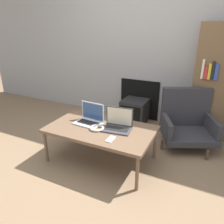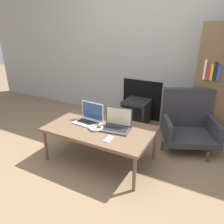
{
  "view_description": "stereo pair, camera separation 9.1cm",
  "coord_description": "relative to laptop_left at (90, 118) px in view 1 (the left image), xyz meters",
  "views": [
    {
      "loc": [
        1.12,
        -1.68,
        1.56
      ],
      "look_at": [
        0.0,
        0.62,
        0.52
      ],
      "focal_mm": 35.0,
      "sensor_mm": 36.0,
      "label": 1
    },
    {
      "loc": [
        1.2,
        -1.64,
        1.56
      ],
      "look_at": [
        0.0,
        0.62,
        0.52
      ],
      "focal_mm": 35.0,
      "sensor_mm": 36.0,
      "label": 2
    }
  ],
  "objects": [
    {
      "name": "table",
      "position": [
        0.19,
        -0.07,
        -0.09
      ],
      "size": [
        1.23,
        0.72,
        0.43
      ],
      "color": "brown",
      "rests_on": "ground_plane"
    },
    {
      "name": "headphones",
      "position": [
        0.16,
        -0.12,
        -0.04
      ],
      "size": [
        0.17,
        0.17,
        0.03
      ],
      "color": "beige",
      "rests_on": "table"
    },
    {
      "name": "ground_plane",
      "position": [
        0.19,
        -0.39,
        -0.49
      ],
      "size": [
        14.0,
        14.0,
        0.0
      ],
      "primitive_type": "plane",
      "color": "#7A6047"
    },
    {
      "name": "bookshelf",
      "position": [
        1.38,
        1.21,
        0.31
      ],
      "size": [
        0.73,
        0.32,
        1.59
      ],
      "color": "brown",
      "rests_on": "ground_plane"
    },
    {
      "name": "laptop_left",
      "position": [
        0.0,
        0.0,
        0.0
      ],
      "size": [
        0.33,
        0.24,
        0.24
      ],
      "rotation": [
        0.0,
        0.0,
        -0.08
      ],
      "color": "silver",
      "rests_on": "table"
    },
    {
      "name": "phone",
      "position": [
        0.41,
        -0.27,
        -0.05
      ],
      "size": [
        0.06,
        0.13,
        0.01
      ],
      "color": "silver",
      "rests_on": "table"
    },
    {
      "name": "laptop_right",
      "position": [
        0.37,
        -0.0,
        0.0
      ],
      "size": [
        0.34,
        0.25,
        0.24
      ],
      "rotation": [
        0.0,
        0.0,
        0.12
      ],
      "color": "#38383D",
      "rests_on": "table"
    },
    {
      "name": "armchair",
      "position": [
        1.04,
        0.82,
        -0.15
      ],
      "size": [
        0.84,
        0.8,
        0.76
      ],
      "rotation": [
        0.0,
        0.0,
        0.43
      ],
      "color": "#2D2D33",
      "rests_on": "ground_plane"
    },
    {
      "name": "tv",
      "position": [
        0.16,
        1.15,
        -0.29
      ],
      "size": [
        0.4,
        0.42,
        0.39
      ],
      "color": "black",
      "rests_on": "ground_plane"
    },
    {
      "name": "wall_back",
      "position": [
        0.19,
        1.41,
        0.8
      ],
      "size": [
        7.0,
        0.08,
        2.6
      ],
      "color": "#999999",
      "rests_on": "ground_plane"
    }
  ]
}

